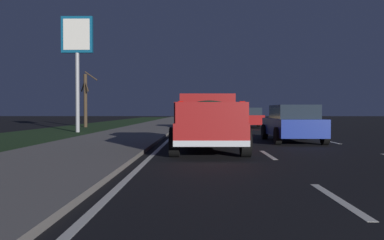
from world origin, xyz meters
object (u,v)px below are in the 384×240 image
Objects in this scene: sedan_tan at (204,118)px; bare_tree_far at (86,99)px; gas_price_sign at (77,45)px; sedan_blue at (292,123)px; pickup_truck at (208,121)px; sedan_red at (249,118)px.

bare_tree_far is at bearing 69.83° from sedan_tan.
gas_price_sign is 1.57× the size of bare_tree_far.
sedan_blue and sedan_tan have the same top height.
sedan_blue is 12.16m from sedan_tan.
pickup_truck is 15.32m from sedan_tan.
gas_price_sign is (7.47, 11.30, 4.50)m from sedan_blue.
sedan_red is at bearing -92.58° from bare_tree_far.
bare_tree_far is (15.11, 12.98, 1.48)m from sedan_blue.
sedan_red is (18.21, -3.64, -0.20)m from pickup_truck.
bare_tree_far is at bearing 87.42° from sedan_red.
sedan_red is at bearing -0.10° from sedan_blue.
sedan_red is 13.10m from bare_tree_far.
sedan_tan is at bearing -0.38° from pickup_truck.
pickup_truck is at bearing 168.68° from sedan_red.
bare_tree_far is (0.59, 13.00, 1.48)m from sedan_red.
gas_price_sign reaches higher than sedan_tan.
pickup_truck is 5.17m from sedan_blue.
sedan_blue is at bearing -44.46° from pickup_truck.
gas_price_sign is at bearing 118.15° from sedan_tan.
sedan_tan is 0.63× the size of gas_price_sign.
sedan_blue is 0.99× the size of sedan_red.
pickup_truck is 0.78× the size of gas_price_sign.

